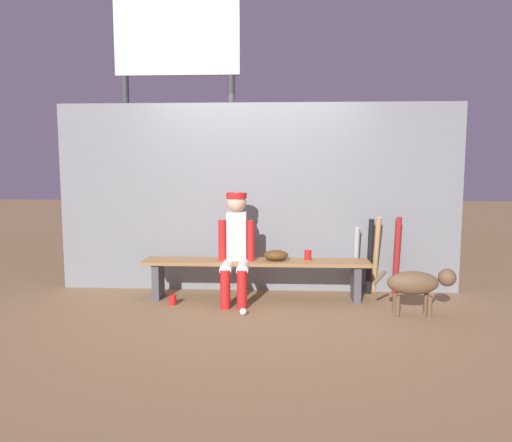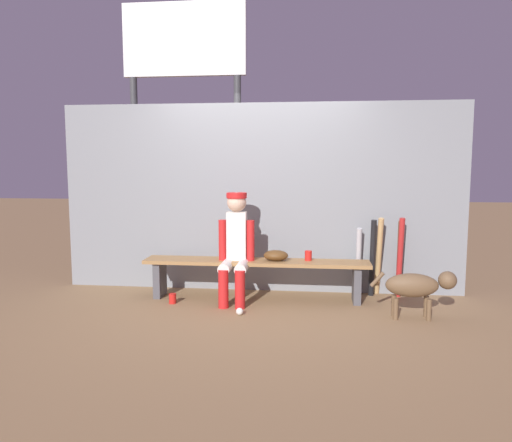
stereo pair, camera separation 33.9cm
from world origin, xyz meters
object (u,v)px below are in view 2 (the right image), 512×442
object	(u,v)px
bat_wood_dark	(400,258)
cup_on_ground	(173,298)
baseball_glove	(276,255)
bat_aluminum_silver	(358,261)
player_seated	(235,243)
bat_aluminum_red	(400,258)
cup_on_bench	(308,256)
dog	(418,286)
scoreboard	(188,75)
bat_wood_tan	(379,257)
dugout_bench	(256,269)
baseball	(240,311)
bat_aluminum_black	(372,258)

from	to	relation	value
bat_wood_dark	cup_on_ground	bearing A→B (deg)	-166.64
baseball_glove	cup_on_ground	size ratio (longest dim) A/B	2.55
bat_aluminum_silver	cup_on_ground	distance (m)	2.20
player_seated	bat_aluminum_red	world-z (taller)	player_seated
bat_aluminum_silver	bat_wood_dark	distance (m)	0.47
cup_on_bench	dog	xyz separation A→B (m)	(1.09, -0.58, -0.17)
baseball_glove	scoreboard	size ratio (longest dim) A/B	0.07
bat_wood_tan	bat_wood_dark	distance (m)	0.24
player_seated	bat_wood_tan	world-z (taller)	player_seated
dugout_bench	dog	distance (m)	1.76
baseball	cup_on_ground	size ratio (longest dim) A/B	0.67
bat_aluminum_black	baseball	size ratio (longest dim) A/B	12.22
bat_wood_tan	player_seated	bearing A→B (deg)	-165.85
cup_on_ground	bat_wood_tan	bearing A→B (deg)	14.11
player_seated	scoreboard	world-z (taller)	scoreboard
baseball_glove	bat_aluminum_red	distance (m)	1.44
bat_aluminum_silver	bat_aluminum_red	size ratio (longest dim) A/B	0.87
dog	bat_aluminum_red	bearing A→B (deg)	93.20
player_seated	bat_wood_dark	size ratio (longest dim) A/B	1.35
scoreboard	bat_wood_tan	bearing A→B (deg)	-21.96
cup_on_ground	baseball	bearing A→B (deg)	-22.54
bat_aluminum_silver	cup_on_ground	bearing A→B (deg)	-163.88
dugout_bench	scoreboard	distance (m)	2.93
player_seated	bat_aluminum_silver	bearing A→B (deg)	17.13
bat_wood_dark	bat_wood_tan	bearing A→B (deg)	-174.00
bat_aluminum_black	scoreboard	distance (m)	3.49
cup_on_ground	scoreboard	world-z (taller)	scoreboard
player_seated	bat_aluminum_red	bearing A→B (deg)	11.04
player_seated	dog	bearing A→B (deg)	-12.39
bat_wood_tan	cup_on_bench	world-z (taller)	bat_wood_tan
player_seated	cup_on_ground	distance (m)	0.93
scoreboard	dugout_bench	bearing A→B (deg)	-50.35
baseball	cup_on_bench	bearing A→B (deg)	44.12
bat_aluminum_red	scoreboard	size ratio (longest dim) A/B	0.24
player_seated	bat_aluminum_black	bearing A→B (deg)	13.81
baseball	bat_aluminum_silver	bearing A→B (deg)	36.19
bat_aluminum_black	cup_on_ground	distance (m)	2.34
dugout_bench	cup_on_ground	size ratio (longest dim) A/B	23.31
bat_aluminum_silver	bat_aluminum_red	xyz separation A→B (m)	(0.46, -0.07, 0.06)
bat_aluminum_black	cup_on_ground	size ratio (longest dim) A/B	8.22
cup_on_bench	scoreboard	bearing A→B (deg)	143.31
dog	scoreboard	bearing A→B (deg)	146.49
scoreboard	dog	bearing A→B (deg)	-33.51
baseball	cup_on_ground	world-z (taller)	cup_on_ground
cup_on_bench	dog	distance (m)	1.25
baseball_glove	cup_on_bench	size ratio (longest dim) A/B	2.55
baseball	scoreboard	world-z (taller)	scoreboard
baseball	scoreboard	distance (m)	3.46
bat_aluminum_silver	baseball	bearing A→B (deg)	-143.81
dugout_bench	bat_aluminum_black	size ratio (longest dim) A/B	2.83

